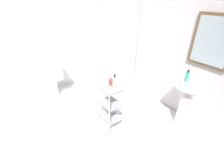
% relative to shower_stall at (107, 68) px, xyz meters
% --- Properties ---
extents(ground_plane, '(4.20, 4.20, 0.02)m').
position_rel_shower_stall_xyz_m(ground_plane, '(1.20, -1.22, -0.47)').
color(ground_plane, silver).
extents(wall_back, '(4.20, 0.14, 2.50)m').
position_rel_shower_stall_xyz_m(wall_back, '(1.20, 0.63, 0.79)').
color(wall_back, silver).
rests_on(wall_back, ground_plane).
extents(wall_left, '(0.10, 4.20, 2.50)m').
position_rel_shower_stall_xyz_m(wall_left, '(-0.65, -1.22, 0.79)').
color(wall_left, silver).
rests_on(wall_left, ground_plane).
extents(shower_stall, '(0.92, 0.92, 2.00)m').
position_rel_shower_stall_xyz_m(shower_stall, '(0.00, 0.00, 0.00)').
color(shower_stall, white).
rests_on(shower_stall, ground_plane).
extents(pedestal_sink, '(0.46, 0.37, 0.81)m').
position_rel_shower_stall_xyz_m(pedestal_sink, '(1.84, 0.30, 0.12)').
color(pedestal_sink, white).
rests_on(pedestal_sink, ground_plane).
extents(sink_faucet, '(0.03, 0.03, 0.10)m').
position_rel_shower_stall_xyz_m(sink_faucet, '(1.84, 0.42, 0.40)').
color(sink_faucet, silver).
rests_on(sink_faucet, pedestal_sink).
extents(toilet, '(0.37, 0.49, 0.76)m').
position_rel_shower_stall_xyz_m(toilet, '(-0.28, -1.26, -0.15)').
color(toilet, white).
rests_on(toilet, ground_plane).
extents(storage_cart, '(0.38, 0.28, 0.74)m').
position_rel_shower_stall_xyz_m(storage_cart, '(1.20, -0.69, -0.03)').
color(storage_cart, silver).
rests_on(storage_cart, ground_plane).
extents(hand_soap_bottle, '(0.05, 0.05, 0.19)m').
position_rel_shower_stall_xyz_m(hand_soap_bottle, '(1.77, 0.30, 0.43)').
color(hand_soap_bottle, '#2DBC99').
rests_on(hand_soap_bottle, pedestal_sink).
extents(lotion_bottle_white, '(0.06, 0.06, 0.23)m').
position_rel_shower_stall_xyz_m(lotion_bottle_white, '(1.27, -0.65, 0.38)').
color(lotion_bottle_white, white).
rests_on(lotion_bottle_white, storage_cart).
extents(rinse_cup, '(0.08, 0.08, 0.10)m').
position_rel_shower_stall_xyz_m(rinse_cup, '(1.14, -0.62, 0.33)').
color(rinse_cup, '#B24742').
rests_on(rinse_cup, storage_cart).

